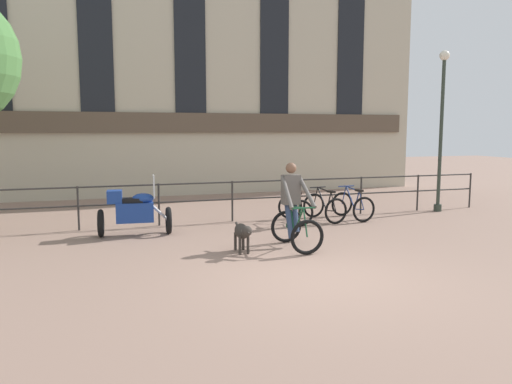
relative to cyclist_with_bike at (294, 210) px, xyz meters
name	(u,v)px	position (x,y,z in m)	size (l,w,h in m)	color
ground_plane	(318,278)	(-0.43, -2.10, -0.76)	(60.00, 60.00, 0.00)	#8E7060
canal_railing	(232,194)	(-0.43, 3.10, -0.05)	(15.05, 0.05, 1.05)	#2D2B28
building_facade	(189,63)	(-0.43, 8.89, 3.96)	(18.00, 0.72, 9.48)	#BCB299
cyclist_with_bike	(294,210)	(0.00, 0.00, 0.00)	(0.69, 1.18, 1.70)	black
dog	(243,232)	(-1.13, -0.17, -0.36)	(0.26, 0.98, 0.59)	#332D28
parked_motorcycle	(134,211)	(-2.97, 2.11, -0.20)	(1.64, 0.75, 1.35)	black
parked_bicycle_near_lamp	(295,209)	(1.05, 2.45, -0.41)	(0.81, 1.19, 0.86)	black
parked_bicycle_mid_left	(325,207)	(1.88, 2.45, -0.41)	(0.79, 1.18, 0.86)	black
parked_bicycle_mid_right	(353,206)	(2.70, 2.45, -0.41)	(0.73, 1.15, 0.86)	black
street_lamp	(441,123)	(5.68, 2.80, 1.79)	(0.28, 0.28, 4.56)	#2D382D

